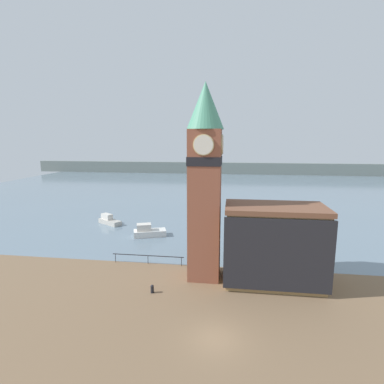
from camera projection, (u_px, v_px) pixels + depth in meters
ground_plane at (215, 338)px, 22.60m from camera, size 160.00×160.00×0.00m
water at (229, 188)px, 93.88m from camera, size 160.00×120.00×0.00m
far_shoreline at (230, 168)px, 132.51m from camera, size 180.00×3.00×5.00m
pier_railing at (148, 256)px, 36.07m from camera, size 8.82×0.08×1.09m
clock_tower at (205, 178)px, 31.03m from camera, size 3.78×3.78×20.52m
pier_building at (274, 245)px, 30.84m from camera, size 10.20×5.84×8.25m
boat_near at (148, 232)px, 46.61m from camera, size 5.36×3.58×1.98m
boat_far at (109, 220)px, 53.44m from camera, size 4.89×3.85×1.73m
mooring_bollard_near at (152, 288)px, 29.30m from camera, size 0.34×0.34×0.82m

